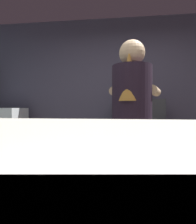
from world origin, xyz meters
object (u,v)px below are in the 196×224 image
(mini_fridge, at_px, (6,139))
(mixing_bowl, at_px, (113,123))
(bartender, at_px, (132,122))
(bottle_soy, at_px, (129,95))
(bottle_hot_sauce, at_px, (125,93))
(chefs_knife, at_px, (157,126))

(mini_fridge, xyz_separation_m, mixing_bowl, (1.91, -0.97, 0.37))
(bartender, height_order, mixing_bowl, bartender)
(bottle_soy, distance_m, bottle_hot_sauce, 0.16)
(mixing_bowl, xyz_separation_m, chefs_knife, (0.46, -0.07, -0.02))
(mini_fridge, height_order, mixing_bowl, mini_fridge)
(mini_fridge, distance_m, chefs_knife, 2.61)
(bartender, height_order, bottle_hot_sauce, bartender)
(bartender, relative_size, chefs_knife, 6.91)
(bottle_hot_sauce, bearing_deg, mini_fridge, -176.58)
(bartender, xyz_separation_m, bottle_hot_sauce, (-0.03, 1.56, 0.36))
(chefs_knife, relative_size, bottle_soy, 1.07)
(bottle_soy, bearing_deg, chefs_knife, -79.50)
(bartender, bearing_deg, mixing_bowl, 37.51)
(chefs_knife, xyz_separation_m, bottle_hot_sauce, (-0.31, 1.16, 0.43))
(bottle_hot_sauce, bearing_deg, mixing_bowl, -97.91)
(bottle_soy, xyz_separation_m, bottle_hot_sauce, (-0.07, -0.14, 0.02))
(chefs_knife, bearing_deg, bottle_hot_sauce, 113.84)
(mini_fridge, bearing_deg, bottle_soy, 6.96)
(bartender, distance_m, mixing_bowl, 0.51)
(bartender, height_order, bottle_soy, bartender)
(bottle_hot_sauce, bearing_deg, chefs_knife, -74.85)
(bartender, distance_m, bottle_soy, 1.73)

